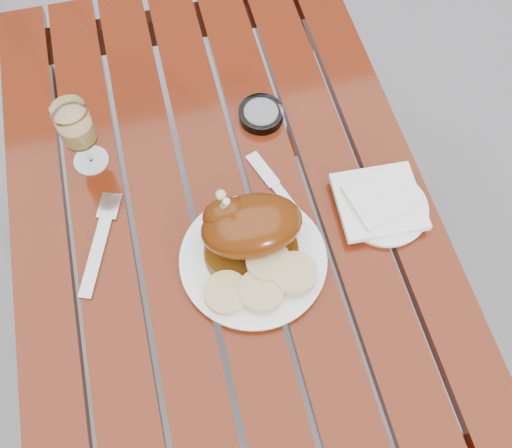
{
  "coord_description": "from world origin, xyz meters",
  "views": [
    {
      "loc": [
        -0.06,
        -0.56,
        1.71
      ],
      "look_at": [
        0.05,
        -0.1,
        0.78
      ],
      "focal_mm": 40.0,
      "sensor_mm": 36.0,
      "label": 1
    }
  ],
  "objects_px": {
    "table": "(227,267)",
    "ashtray": "(261,114)",
    "wine_glass": "(80,137)",
    "side_plate": "(384,208)",
    "dinner_plate": "(253,260)"
  },
  "relations": [
    {
      "from": "dinner_plate",
      "to": "ashtray",
      "type": "bearing_deg",
      "value": 73.39
    },
    {
      "from": "table",
      "to": "ashtray",
      "type": "height_order",
      "value": "ashtray"
    },
    {
      "from": "wine_glass",
      "to": "side_plate",
      "type": "xyz_separation_m",
      "value": [
        0.53,
        -0.25,
        -0.08
      ]
    },
    {
      "from": "table",
      "to": "side_plate",
      "type": "bearing_deg",
      "value": -20.85
    },
    {
      "from": "table",
      "to": "wine_glass",
      "type": "relative_size",
      "value": 7.33
    },
    {
      "from": "side_plate",
      "to": "table",
      "type": "bearing_deg",
      "value": 159.15
    },
    {
      "from": "dinner_plate",
      "to": "wine_glass",
      "type": "relative_size",
      "value": 1.64
    },
    {
      "from": "wine_glass",
      "to": "ashtray",
      "type": "xyz_separation_m",
      "value": [
        0.36,
        0.02,
        -0.07
      ]
    },
    {
      "from": "side_plate",
      "to": "ashtray",
      "type": "distance_m",
      "value": 0.32
    },
    {
      "from": "table",
      "to": "ashtray",
      "type": "xyz_separation_m",
      "value": [
        0.13,
        0.16,
        0.39
      ]
    },
    {
      "from": "ashtray",
      "to": "side_plate",
      "type": "bearing_deg",
      "value": -57.11
    },
    {
      "from": "table",
      "to": "dinner_plate",
      "type": "height_order",
      "value": "dinner_plate"
    },
    {
      "from": "dinner_plate",
      "to": "side_plate",
      "type": "xyz_separation_m",
      "value": [
        0.27,
        0.05,
        -0.0
      ]
    },
    {
      "from": "table",
      "to": "wine_glass",
      "type": "height_order",
      "value": "wine_glass"
    },
    {
      "from": "table",
      "to": "dinner_plate",
      "type": "bearing_deg",
      "value": -78.89
    }
  ]
}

